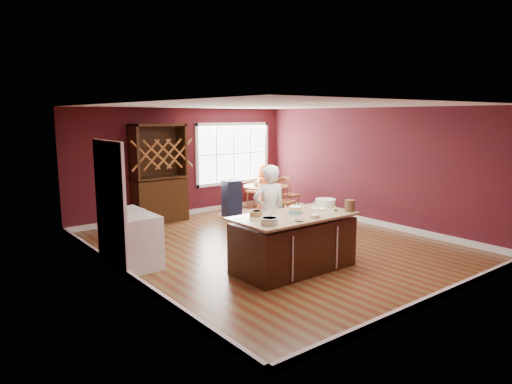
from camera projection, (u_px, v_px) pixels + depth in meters
room_shell at (273, 177)px, 8.73m from camera, size 7.00×7.00×7.00m
window at (233, 154)px, 12.31m from camera, size 2.36×0.10×1.66m
doorway at (110, 208)px, 7.45m from camera, size 0.08×1.26×2.13m
kitchen_island at (293, 243)px, 7.50m from camera, size 2.05×1.07×0.92m
dining_table at (266, 194)px, 11.63m from camera, size 1.14×1.14×0.75m
baker at (269, 212)px, 8.08m from camera, size 0.70×0.55×1.67m
layer_cake at (295, 210)px, 7.52m from camera, size 0.29×0.29×0.12m
bowl_blue at (270, 221)px, 6.76m from camera, size 0.27×0.27×0.10m
bowl_yellow at (256, 213)px, 7.34m from camera, size 0.22×0.22×0.08m
bowl_pink at (299, 220)px, 6.96m from camera, size 0.14×0.14×0.05m
bowl_olive at (315, 216)px, 7.19m from camera, size 0.16×0.16×0.06m
drinking_glass at (315, 207)px, 7.67m from camera, size 0.08×0.08×0.16m
dinner_plate at (319, 209)px, 7.88m from camera, size 0.27×0.27×0.02m
white_tub at (325, 202)px, 8.15m from camera, size 0.36×0.36×0.12m
stoneware_crock at (350, 206)px, 7.67m from camera, size 0.16×0.16×0.20m
toy_figurine at (336, 209)px, 7.70m from camera, size 0.05×0.05×0.08m
rug at (266, 214)px, 11.72m from camera, size 2.22×1.80×0.01m
chair_east at (291, 193)px, 12.09m from camera, size 0.41×0.42×0.95m
chair_south at (286, 200)px, 10.95m from camera, size 0.53×0.51×1.03m
chair_north at (256, 189)px, 12.47m from camera, size 0.56×0.55×1.06m
seated_woman at (264, 188)px, 12.18m from camera, size 0.69×0.56×1.22m
high_chair at (232, 198)px, 11.41m from camera, size 0.44×0.44×0.97m
toddler at (234, 184)px, 11.40m from camera, size 0.18×0.14×0.26m
table_plate at (278, 185)px, 11.68m from camera, size 0.19×0.19×0.01m
table_cup at (256, 184)px, 11.57m from camera, size 0.14×0.14×0.10m
hutch at (159, 173)px, 10.77m from camera, size 1.27×0.53×2.33m
washer at (139, 243)px, 7.49m from camera, size 0.62×0.60×0.90m
dryer at (124, 235)px, 7.99m from camera, size 0.62×0.60×0.91m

